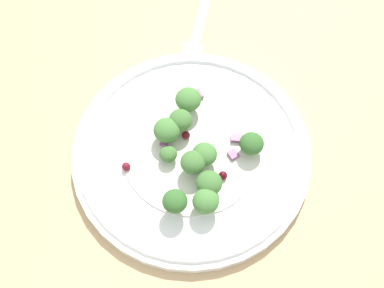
{
  "coord_description": "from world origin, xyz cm",
  "views": [
    {
      "loc": [
        -18.44,
        -16.77,
        53.41
      ],
      "look_at": [
        0.09,
        1.12,
        2.7
      ],
      "focal_mm": 48.92,
      "sensor_mm": 36.0,
      "label": 1
    }
  ],
  "objects_px": {
    "broccoli_floret_0": "(209,183)",
    "plate": "(192,151)",
    "broccoli_floret_1": "(181,120)",
    "broccoli_floret_2": "(252,144)",
    "fork": "(201,16)"
  },
  "relations": [
    {
      "from": "broccoli_floret_0",
      "to": "plate",
      "type": "bearing_deg",
      "value": 64.51
    },
    {
      "from": "broccoli_floret_1",
      "to": "broccoli_floret_2",
      "type": "xyz_separation_m",
      "value": [
        0.03,
        -0.07,
        -0.0
      ]
    },
    {
      "from": "broccoli_floret_0",
      "to": "broccoli_floret_1",
      "type": "distance_m",
      "value": 0.08
    },
    {
      "from": "plate",
      "to": "broccoli_floret_2",
      "type": "bearing_deg",
      "value": -46.53
    },
    {
      "from": "broccoli_floret_2",
      "to": "fork",
      "type": "bearing_deg",
      "value": 58.67
    },
    {
      "from": "broccoli_floret_2",
      "to": "broccoli_floret_0",
      "type": "bearing_deg",
      "value": 179.04
    },
    {
      "from": "broccoli_floret_2",
      "to": "fork",
      "type": "distance_m",
      "value": 0.21
    },
    {
      "from": "broccoli_floret_2",
      "to": "fork",
      "type": "relative_size",
      "value": 0.16
    },
    {
      "from": "plate",
      "to": "fork",
      "type": "bearing_deg",
      "value": 40.45
    },
    {
      "from": "broccoli_floret_1",
      "to": "broccoli_floret_2",
      "type": "distance_m",
      "value": 0.08
    },
    {
      "from": "broccoli_floret_0",
      "to": "broccoli_floret_1",
      "type": "height_order",
      "value": "broccoli_floret_1"
    },
    {
      "from": "broccoli_floret_0",
      "to": "broccoli_floret_2",
      "type": "bearing_deg",
      "value": -0.96
    },
    {
      "from": "plate",
      "to": "broccoli_floret_1",
      "type": "bearing_deg",
      "value": 69.55
    },
    {
      "from": "plate",
      "to": "fork",
      "type": "distance_m",
      "value": 0.2
    },
    {
      "from": "broccoli_floret_1",
      "to": "broccoli_floret_0",
      "type": "bearing_deg",
      "value": -113.64
    }
  ]
}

